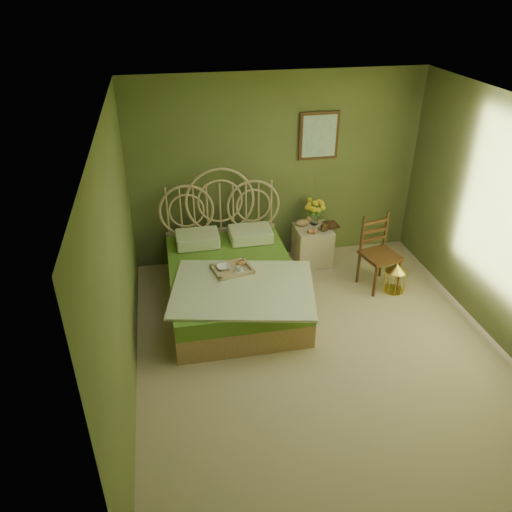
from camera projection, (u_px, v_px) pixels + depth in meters
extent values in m
plane|color=tan|center=(321.00, 351.00, 5.52)|extent=(4.50, 4.50, 0.00)
plane|color=silver|center=(341.00, 114.00, 4.23)|extent=(4.50, 4.50, 0.00)
plane|color=#5E6A38|center=(277.00, 170.00, 6.79)|extent=(4.00, 0.00, 4.00)
plane|color=#5E6A38|center=(119.00, 269.00, 4.54)|extent=(0.00, 4.50, 4.50)
plane|color=#5E6A38|center=(512.00, 231.00, 5.21)|extent=(0.00, 4.50, 4.50)
cube|color=#361B0E|center=(319.00, 136.00, 6.64)|extent=(0.54, 0.03, 0.64)
cube|color=silver|center=(319.00, 136.00, 6.62)|extent=(0.46, 0.01, 0.56)
cube|color=tan|center=(233.00, 294.00, 6.23)|extent=(1.52, 2.03, 0.30)
cube|color=olive|center=(233.00, 277.00, 6.10)|extent=(1.52, 2.03, 0.20)
cube|color=#EFEECA|center=(243.00, 289.00, 5.66)|extent=(1.81, 1.52, 0.03)
cube|color=#EFEECA|center=(197.00, 239.00, 6.55)|extent=(0.56, 0.41, 0.16)
cube|color=#EFEECA|center=(250.00, 234.00, 6.67)|extent=(0.56, 0.41, 0.16)
cube|color=tan|center=(232.00, 271.00, 5.98)|extent=(0.51, 0.44, 0.04)
ellipsoid|color=#B77A38|center=(241.00, 263.00, 6.05)|extent=(0.12, 0.07, 0.05)
cube|color=beige|center=(312.00, 245.00, 7.09)|extent=(0.49, 0.49, 0.54)
cylinder|color=silver|center=(315.00, 218.00, 7.02)|extent=(0.10, 0.10, 0.18)
ellipsoid|color=tan|center=(302.00, 223.00, 6.99)|extent=(0.21, 0.11, 0.10)
sphere|color=#D57652|center=(310.00, 231.00, 6.80)|extent=(0.07, 0.07, 0.07)
sphere|color=#D57652|center=(315.00, 231.00, 6.79)|extent=(0.07, 0.07, 0.07)
cube|color=#361B0E|center=(380.00, 256.00, 6.44)|extent=(0.52, 0.52, 0.04)
cylinder|color=#361B0E|center=(370.00, 280.00, 6.36)|extent=(0.04, 0.04, 0.46)
cylinder|color=#361B0E|center=(397.00, 277.00, 6.43)|extent=(0.04, 0.04, 0.46)
cylinder|color=#361B0E|center=(360.00, 265.00, 6.68)|extent=(0.04, 0.04, 0.46)
cylinder|color=#361B0E|center=(386.00, 263.00, 6.74)|extent=(0.04, 0.04, 0.46)
cube|color=#361B0E|center=(377.00, 232.00, 6.47)|extent=(0.37, 0.12, 0.51)
cylinder|color=gold|center=(393.00, 290.00, 6.57)|extent=(0.27, 0.27, 0.01)
cylinder|color=gold|center=(395.00, 281.00, 6.49)|extent=(0.27, 0.27, 0.30)
cone|color=gold|center=(397.00, 268.00, 6.39)|extent=(0.27, 0.27, 0.11)
imported|color=#381E0F|center=(325.00, 226.00, 7.00)|extent=(0.19, 0.25, 0.02)
imported|color=#472819|center=(325.00, 224.00, 6.99)|extent=(0.22, 0.25, 0.02)
imported|color=white|center=(223.00, 267.00, 5.98)|extent=(0.18, 0.18, 0.04)
imported|color=white|center=(240.00, 269.00, 5.91)|extent=(0.09, 0.09, 0.07)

